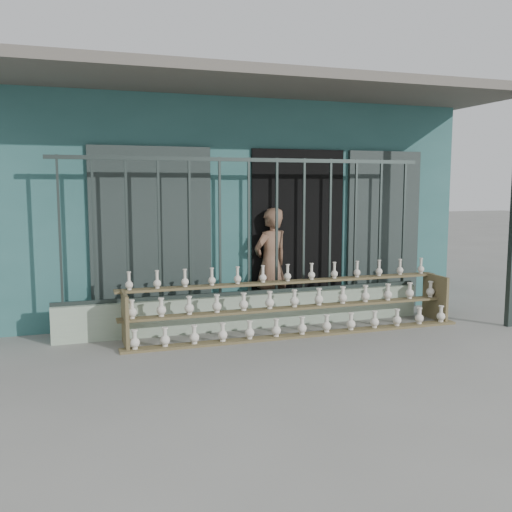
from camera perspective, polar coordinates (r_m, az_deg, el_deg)
name	(u,v)px	position (r m, az deg, el deg)	size (l,w,h in m)	color
ground	(284,354)	(6.52, 2.84, -9.79)	(60.00, 60.00, 0.00)	slate
workshop_building	(199,201)	(10.30, -5.73, 5.52)	(7.40, 6.60, 3.21)	#2B5B5A
parapet_wall	(249,311)	(7.64, -0.72, -5.51)	(5.00, 0.20, 0.45)	#97AC93
security_fence	(249,227)	(7.48, -0.73, 2.92)	(5.00, 0.04, 1.80)	#283330
shelf_rack	(295,304)	(7.40, 3.91, -4.86)	(4.50, 0.68, 0.85)	brown
elderly_woman	(271,264)	(8.02, 1.50, -0.82)	(0.58, 0.38, 1.58)	brown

